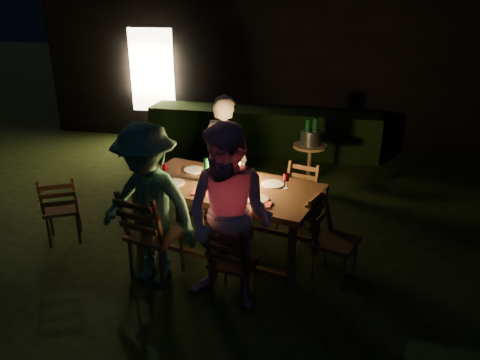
% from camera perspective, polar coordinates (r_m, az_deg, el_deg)
% --- Properties ---
extents(garden_envelope, '(40.00, 40.00, 3.20)m').
position_cam_1_polar(garden_envelope, '(10.75, 7.89, 15.36)').
color(garden_envelope, black).
rests_on(garden_envelope, ground).
extents(dining_table, '(2.19, 1.44, 0.84)m').
position_cam_1_polar(dining_table, '(5.15, -1.60, -1.45)').
color(dining_table, '#462717').
rests_on(dining_table, ground).
extents(chair_near_left, '(0.59, 0.62, 1.07)m').
position_cam_1_polar(chair_near_left, '(4.98, -10.35, -8.32)').
color(chair_near_left, '#462717').
rests_on(chair_near_left, ground).
extents(chair_near_right, '(0.48, 0.50, 0.89)m').
position_cam_1_polar(chair_near_right, '(4.60, -0.93, -11.49)').
color(chair_near_right, '#462717').
rests_on(chair_near_right, ground).
extents(chair_far_left, '(0.50, 0.52, 0.93)m').
position_cam_1_polar(chair_far_left, '(6.16, -2.00, -2.17)').
color(chair_far_left, '#462717').
rests_on(chair_far_left, ground).
extents(chair_far_right, '(0.50, 0.52, 0.90)m').
position_cam_1_polar(chair_far_right, '(5.81, 6.80, -4.03)').
color(chair_far_right, '#462717').
rests_on(chair_far_right, ground).
extents(chair_end, '(0.57, 0.55, 0.95)m').
position_cam_1_polar(chair_end, '(4.99, 11.29, -8.84)').
color(chair_end, '#462717').
rests_on(chair_end, ground).
extents(chair_spare, '(0.56, 0.57, 0.91)m').
position_cam_1_polar(chair_spare, '(5.98, -20.72, -4.56)').
color(chair_spare, '#462717').
rests_on(chair_spare, ground).
extents(person_house_side, '(0.67, 0.52, 1.64)m').
position_cam_1_polar(person_house_side, '(6.00, -1.84, 2.70)').
color(person_house_side, '#C0B1A4').
rests_on(person_house_side, ground).
extents(person_opp_right, '(1.00, 0.86, 1.78)m').
position_cam_1_polar(person_opp_right, '(4.25, -1.29, -4.83)').
color(person_opp_right, '#E89FC3').
rests_on(person_opp_right, ground).
extents(person_opp_left, '(1.20, 0.86, 1.69)m').
position_cam_1_polar(person_opp_left, '(4.71, -11.11, -3.11)').
color(person_opp_left, '#397258').
rests_on(person_opp_left, ground).
extents(lantern, '(0.16, 0.16, 0.35)m').
position_cam_1_polar(lantern, '(5.08, -0.87, 1.15)').
color(lantern, white).
rests_on(lantern, dining_table).
extents(plate_far_left, '(0.25, 0.25, 0.01)m').
position_cam_1_polar(plate_far_left, '(5.55, -5.62, 1.23)').
color(plate_far_left, white).
rests_on(plate_far_left, dining_table).
extents(plate_near_left, '(0.25, 0.25, 0.01)m').
position_cam_1_polar(plate_near_left, '(5.21, -8.12, -0.34)').
color(plate_near_left, white).
rests_on(plate_near_left, dining_table).
extents(plate_far_right, '(0.25, 0.25, 0.01)m').
position_cam_1_polar(plate_far_right, '(5.13, 3.99, -0.51)').
color(plate_far_right, white).
rests_on(plate_far_right, dining_table).
extents(plate_near_right, '(0.25, 0.25, 0.01)m').
position_cam_1_polar(plate_near_right, '(4.76, 1.99, -2.35)').
color(plate_near_right, white).
rests_on(plate_near_right, dining_table).
extents(wineglass_a, '(0.06, 0.06, 0.18)m').
position_cam_1_polar(wineglass_a, '(5.45, -3.08, 1.82)').
color(wineglass_a, '#59070F').
rests_on(wineglass_a, dining_table).
extents(wineglass_b, '(0.06, 0.06, 0.18)m').
position_cam_1_polar(wineglass_b, '(5.34, -9.10, 1.14)').
color(wineglass_b, '#59070F').
rests_on(wineglass_b, dining_table).
extents(wineglass_c, '(0.06, 0.06, 0.18)m').
position_cam_1_polar(wineglass_c, '(4.73, 0.05, -1.41)').
color(wineglass_c, '#59070F').
rests_on(wineglass_c, dining_table).
extents(wineglass_d, '(0.06, 0.06, 0.18)m').
position_cam_1_polar(wineglass_d, '(5.01, 5.64, -0.14)').
color(wineglass_d, '#59070F').
rests_on(wineglass_d, dining_table).
extents(wineglass_e, '(0.06, 0.06, 0.18)m').
position_cam_1_polar(wineglass_e, '(4.89, -4.28, -0.67)').
color(wineglass_e, silver).
rests_on(wineglass_e, dining_table).
extents(bottle_table, '(0.07, 0.07, 0.28)m').
position_cam_1_polar(bottle_table, '(5.18, -4.09, 1.30)').
color(bottle_table, '#0F471E').
rests_on(bottle_table, dining_table).
extents(napkin_left, '(0.18, 0.14, 0.01)m').
position_cam_1_polar(napkin_left, '(4.93, -4.87, -1.53)').
color(napkin_left, red).
rests_on(napkin_left, dining_table).
extents(napkin_right, '(0.18, 0.14, 0.01)m').
position_cam_1_polar(napkin_right, '(4.66, 2.72, -2.96)').
color(napkin_right, red).
rests_on(napkin_right, dining_table).
extents(phone, '(0.14, 0.07, 0.01)m').
position_cam_1_polar(phone, '(5.18, -9.25, -0.55)').
color(phone, black).
rests_on(phone, dining_table).
extents(side_table, '(0.51, 0.51, 0.68)m').
position_cam_1_polar(side_table, '(7.07, 8.53, 3.64)').
color(side_table, '#8A6345').
rests_on(side_table, ground).
extents(ice_bucket, '(0.30, 0.30, 0.22)m').
position_cam_1_polar(ice_bucket, '(7.02, 8.61, 5.12)').
color(ice_bucket, '#A5A8AD').
rests_on(ice_bucket, side_table).
extents(bottle_bucket_a, '(0.07, 0.07, 0.32)m').
position_cam_1_polar(bottle_bucket_a, '(6.97, 8.20, 5.45)').
color(bottle_bucket_a, '#0F471E').
rests_on(bottle_bucket_a, side_table).
extents(bottle_bucket_b, '(0.07, 0.07, 0.32)m').
position_cam_1_polar(bottle_bucket_b, '(7.04, 9.07, 5.57)').
color(bottle_bucket_b, '#0F471E').
rests_on(bottle_bucket_b, side_table).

